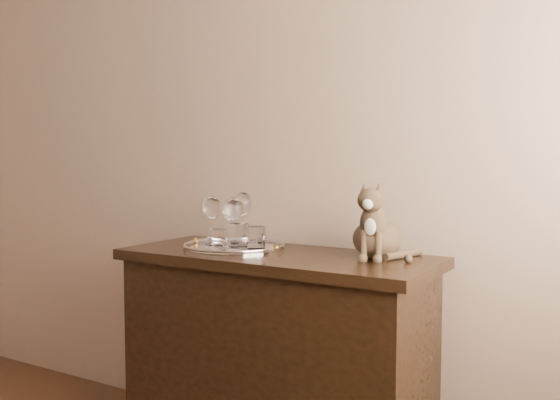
% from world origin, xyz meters
% --- Properties ---
extents(wall_back, '(4.00, 0.10, 2.70)m').
position_xyz_m(wall_back, '(0.00, 2.25, 1.35)').
color(wall_back, tan).
rests_on(wall_back, ground).
extents(sideboard, '(1.20, 0.50, 0.85)m').
position_xyz_m(sideboard, '(0.60, 1.94, 0.42)').
color(sideboard, black).
rests_on(sideboard, ground).
extents(tray, '(0.40, 0.40, 0.01)m').
position_xyz_m(tray, '(0.39, 1.96, 0.85)').
color(tray, silver).
rests_on(tray, sideboard).
extents(wine_glass_a, '(0.07, 0.07, 0.18)m').
position_xyz_m(wine_glass_a, '(0.33, 2.01, 0.95)').
color(wine_glass_a, silver).
rests_on(wine_glass_a, tray).
extents(wine_glass_b, '(0.08, 0.08, 0.21)m').
position_xyz_m(wine_glass_b, '(0.35, 2.08, 0.96)').
color(wine_glass_b, white).
rests_on(wine_glass_b, tray).
extents(wine_glass_c, '(0.08, 0.08, 0.20)m').
position_xyz_m(wine_glass_c, '(0.30, 1.94, 0.96)').
color(wine_glass_c, white).
rests_on(wine_glass_c, tray).
extents(wine_glass_d, '(0.07, 0.07, 0.19)m').
position_xyz_m(wine_glass_d, '(0.38, 1.97, 0.95)').
color(wine_glass_d, white).
rests_on(wine_glass_d, tray).
extents(tumbler_a, '(0.09, 0.09, 0.10)m').
position_xyz_m(tumbler_a, '(0.45, 1.90, 0.91)').
color(tumbler_a, white).
rests_on(tumbler_a, tray).
extents(tumbler_b, '(0.07, 0.07, 0.08)m').
position_xyz_m(tumbler_b, '(0.40, 1.83, 0.90)').
color(tumbler_b, white).
rests_on(tumbler_b, tray).
extents(tumbler_c, '(0.08, 0.08, 0.09)m').
position_xyz_m(tumbler_c, '(0.50, 1.95, 0.90)').
color(tumbler_c, white).
rests_on(tumbler_c, tray).
extents(cat, '(0.31, 0.29, 0.27)m').
position_xyz_m(cat, '(0.96, 2.04, 0.99)').
color(cat, '#4B3D2D').
rests_on(cat, sideboard).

